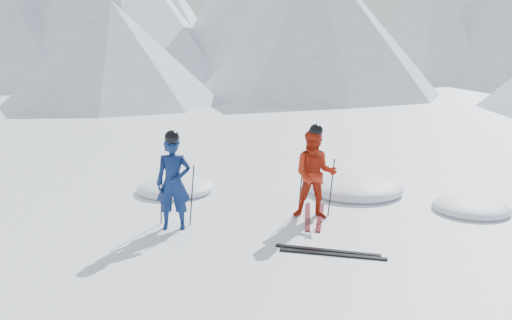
# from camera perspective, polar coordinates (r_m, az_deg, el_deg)

# --- Properties ---
(ground) EXTENTS (160.00, 160.00, 0.00)m
(ground) POSITION_cam_1_polar(r_m,az_deg,el_deg) (9.91, 10.64, -7.39)
(ground) COLOR white
(ground) RESTS_ON ground
(skier_blue) EXTENTS (0.70, 0.55, 1.69)m
(skier_blue) POSITION_cam_1_polar(r_m,az_deg,el_deg) (9.76, -8.69, -2.42)
(skier_blue) COLOR #0C1E4D
(skier_blue) RESTS_ON ground
(skier_red) EXTENTS (0.89, 0.73, 1.71)m
(skier_red) POSITION_cam_1_polar(r_m,az_deg,el_deg) (10.31, 6.23, -1.51)
(skier_red) COLOR #AA220D
(skier_red) RESTS_ON ground
(pole_blue_left) EXTENTS (0.11, 0.08, 1.13)m
(pole_blue_left) POSITION_cam_1_polar(r_m,az_deg,el_deg) (10.08, -9.91, -3.66)
(pole_blue_left) COLOR black
(pole_blue_left) RESTS_ON ground
(pole_blue_right) EXTENTS (0.11, 0.07, 1.13)m
(pole_blue_right) POSITION_cam_1_polar(r_m,az_deg,el_deg) (9.97, -6.77, -3.73)
(pole_blue_right) COLOR black
(pole_blue_right) RESTS_ON ground
(pole_red_left) EXTENTS (0.12, 0.09, 1.14)m
(pole_red_left) POSITION_cam_1_polar(r_m,az_deg,el_deg) (10.66, 4.76, -2.60)
(pole_red_left) COLOR black
(pole_red_left) RESTS_ON ground
(pole_red_right) EXTENTS (0.12, 0.08, 1.14)m
(pole_red_right) POSITION_cam_1_polar(r_m,az_deg,el_deg) (10.50, 7.92, -2.91)
(pole_red_right) COLOR black
(pole_red_right) RESTS_ON ground
(ski_worn_left) EXTENTS (0.32, 1.70, 0.03)m
(ski_worn_left) POSITION_cam_1_polar(r_m,az_deg,el_deg) (10.56, 5.47, -5.91)
(ski_worn_left) COLOR black
(ski_worn_left) RESTS_ON ground
(ski_worn_right) EXTENTS (0.20, 1.70, 0.03)m
(ski_worn_right) POSITION_cam_1_polar(r_m,az_deg,el_deg) (10.53, 6.77, -5.99)
(ski_worn_right) COLOR black
(ski_worn_right) RESTS_ON ground
(ski_loose_a) EXTENTS (1.70, 0.17, 0.03)m
(ski_loose_a) POSITION_cam_1_polar(r_m,az_deg,el_deg) (8.93, 7.51, -9.41)
(ski_loose_a) COLOR black
(ski_loose_a) RESTS_ON ground
(ski_loose_b) EXTENTS (1.70, 0.11, 0.03)m
(ski_loose_b) POSITION_cam_1_polar(r_m,az_deg,el_deg) (8.78, 8.06, -9.81)
(ski_loose_b) COLOR black
(ski_loose_b) RESTS_ON ground
(snow_lumps) EXTENTS (8.76, 4.41, 0.47)m
(snow_lumps) POSITION_cam_1_polar(r_m,az_deg,el_deg) (11.93, 8.12, -3.91)
(snow_lumps) COLOR white
(snow_lumps) RESTS_ON ground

